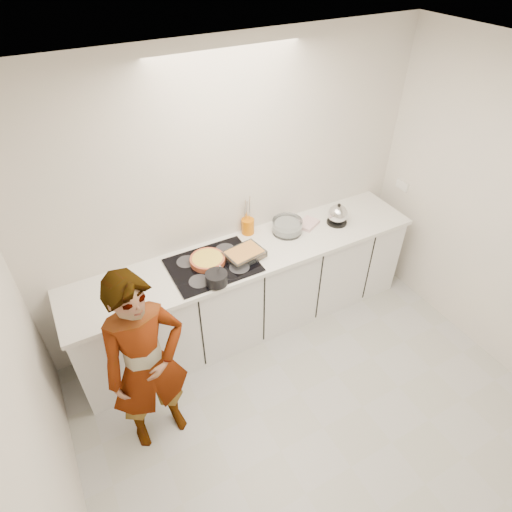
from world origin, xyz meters
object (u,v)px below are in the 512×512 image
hob (213,265)px  cook (147,365)px  baking_dish (244,254)px  utensil_crock (248,226)px  saucepan (217,278)px  kettle (338,215)px  tart_dish (208,260)px  mixing_bowl (287,227)px

hob → cook: size_ratio=0.45×
baking_dish → utensil_crock: utensil_crock is taller
saucepan → kettle: 1.39m
saucepan → kettle: (1.37, 0.25, 0.03)m
tart_dish → kettle: size_ratio=1.73×
baking_dish → mixing_bowl: (0.52, 0.16, 0.01)m
mixing_bowl → utensil_crock: bearing=153.4°
tart_dish → mixing_bowl: 0.83m
mixing_bowl → hob: bearing=-171.6°
saucepan → mixing_bowl: bearing=21.7°
kettle → utensil_crock: kettle is taller
baking_dish → kettle: (1.02, 0.06, 0.04)m
utensil_crock → mixing_bowl: bearing=-26.6°
baking_dish → kettle: 1.02m
cook → mixing_bowl: bearing=21.2°
hob → tart_dish: 0.06m
mixing_bowl → utensil_crock: size_ratio=2.26×
tart_dish → cook: size_ratio=0.25×
tart_dish → kettle: 1.33m
utensil_crock → tart_dish: bearing=-155.1°
tart_dish → baking_dish: (0.31, -0.08, 0.01)m
tart_dish → mixing_bowl: mixing_bowl is taller
tart_dish → mixing_bowl: size_ratio=1.19×
saucepan → cook: cook is taller
utensil_crock → cook: cook is taller
saucepan → mixing_bowl: 0.93m
saucepan → hob: bearing=74.2°
saucepan → cook: 0.85m
hob → utensil_crock: bearing=30.4°
tart_dish → cook: 1.03m
baking_dish → mixing_bowl: size_ratio=1.07×
tart_dish → hob: bearing=-61.3°
hob → kettle: kettle is taller
tart_dish → cook: bearing=-137.9°
tart_dish → saucepan: (-0.04, -0.27, 0.02)m
kettle → cook: (-2.09, -0.66, -0.20)m
tart_dish → kettle: bearing=-1.1°
saucepan → utensil_crock: 0.74m
saucepan → baking_dish: 0.39m
hob → kettle: (1.30, 0.02, 0.08)m
hob → utensil_crock: size_ratio=4.93×
baking_dish → kettle: bearing=3.3°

